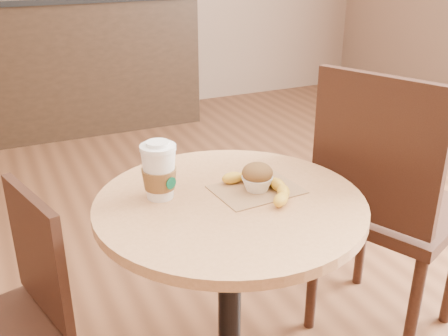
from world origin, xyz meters
name	(u,v)px	position (x,y,z in m)	size (l,w,h in m)	color
cafe_table	(230,261)	(0.07, 0.12, 0.55)	(0.75, 0.75, 0.75)	black
chair_left	(11,321)	(-0.54, 0.26, 0.44)	(0.43, 0.43, 0.80)	#341C12
chair_right	(386,202)	(0.70, 0.19, 0.57)	(0.60, 0.60, 1.04)	#341C12
service_counter	(53,65)	(0.00, 3.18, 0.52)	(2.30, 0.65, 1.04)	black
kraft_bag	(256,189)	(0.16, 0.14, 0.75)	(0.24, 0.18, 0.00)	#986F49
coffee_cup	(159,173)	(-0.10, 0.22, 0.82)	(0.10, 0.10, 0.16)	white
muffin	(257,177)	(0.16, 0.14, 0.79)	(0.09, 0.09, 0.08)	white
banana	(262,187)	(0.16, 0.12, 0.77)	(0.16, 0.25, 0.03)	gold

